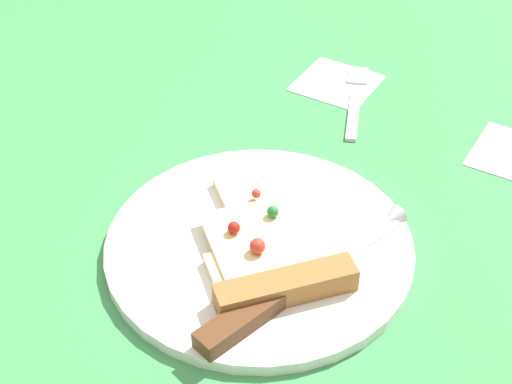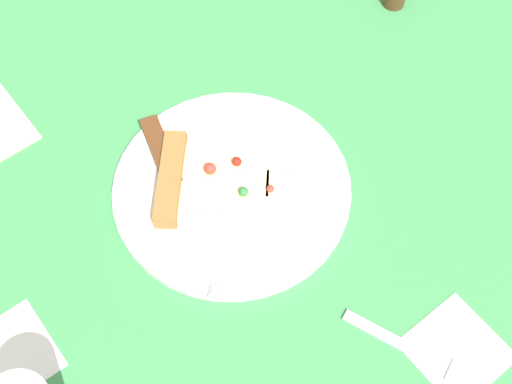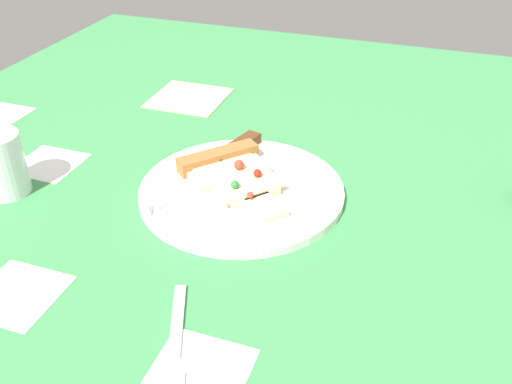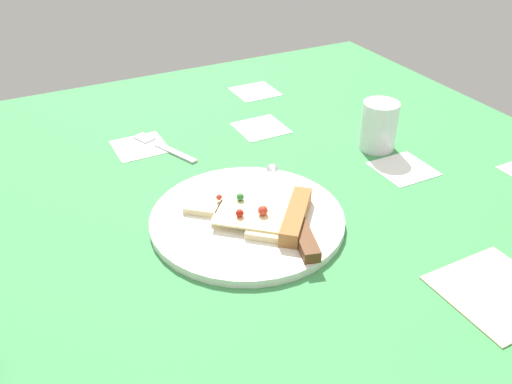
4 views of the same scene
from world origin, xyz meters
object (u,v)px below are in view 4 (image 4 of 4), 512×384
(pizza_slice, at_px, (265,214))
(knife, at_px, (294,217))
(fork, at_px, (162,145))
(drinking_glass, at_px, (379,126))
(napkin, at_px, (497,292))
(plate, at_px, (247,219))

(pizza_slice, bearing_deg, knife, -84.41)
(pizza_slice, relative_size, fork, 1.23)
(pizza_slice, xyz_separation_m, drinking_glass, (-0.29, -0.12, 0.02))
(knife, xyz_separation_m, napkin, (-0.15, 0.23, -0.02))
(napkin, bearing_deg, knife, -56.51)
(plate, bearing_deg, drinking_glass, -162.13)
(napkin, bearing_deg, pizza_slice, -53.76)
(knife, bearing_deg, plate, 158.80)
(plate, distance_m, drinking_glass, 0.32)
(knife, distance_m, fork, 0.33)
(pizza_slice, bearing_deg, napkin, -103.05)
(plate, bearing_deg, fork, -82.96)
(plate, xyz_separation_m, fork, (0.03, -0.28, -0.00))
(knife, height_order, fork, knife)
(pizza_slice, height_order, knife, pizza_slice)
(plate, height_order, napkin, plate)
(drinking_glass, bearing_deg, pizza_slice, 22.00)
(knife, xyz_separation_m, drinking_glass, (-0.25, -0.14, 0.03))
(pizza_slice, xyz_separation_m, fork, (0.05, -0.29, -0.02))
(knife, height_order, drinking_glass, drinking_glass)
(plate, relative_size, pizza_slice, 1.52)
(pizza_slice, xyz_separation_m, napkin, (-0.19, 0.25, -0.02))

